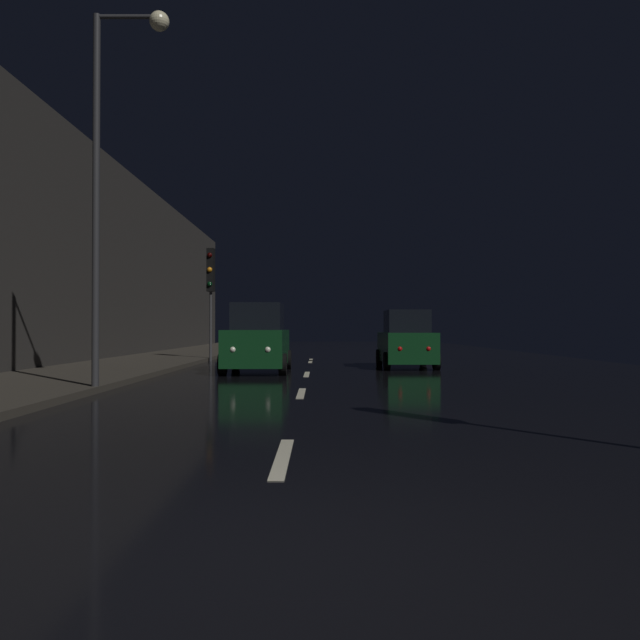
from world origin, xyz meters
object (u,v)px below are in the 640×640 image
object	(u,v)px
traffic_light_far_left	(211,279)
car_parked_right_far	(407,341)
car_approaching_headlights	(258,341)
streetlamp_overhead	(115,146)

from	to	relation	value
traffic_light_far_left	car_parked_right_far	world-z (taller)	traffic_light_far_left
traffic_light_far_left	car_approaching_headlights	bearing A→B (deg)	27.58
car_parked_right_far	streetlamp_overhead	bearing A→B (deg)	140.09
streetlamp_overhead	traffic_light_far_left	bearing A→B (deg)	90.87
traffic_light_far_left	car_parked_right_far	size ratio (longest dim) A/B	1.19
traffic_light_far_left	car_approaching_headlights	distance (m)	7.79
traffic_light_far_left	car_parked_right_far	xyz separation A→B (m)	(7.97, -4.51, -2.65)
car_parked_right_far	car_approaching_headlights	bearing A→B (deg)	113.87
streetlamp_overhead	car_approaching_headlights	world-z (taller)	streetlamp_overhead
traffic_light_far_left	car_approaching_headlights	xyz separation A→B (m)	(2.73, -6.83, -2.57)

